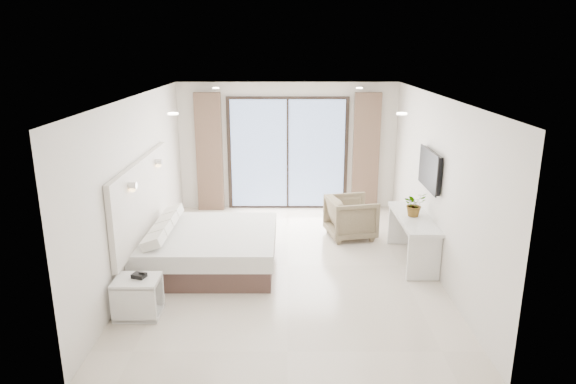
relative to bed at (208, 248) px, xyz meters
name	(u,v)px	position (x,y,z in m)	size (l,w,h in m)	color
ground	(288,265)	(1.26, 0.02, -0.31)	(6.20, 6.20, 0.00)	beige
room_shell	(276,160)	(1.07, 0.77, 1.28)	(4.62, 6.22, 2.72)	silver
bed	(208,248)	(0.00, 0.00, 0.00)	(2.09, 1.99, 0.72)	brown
nightstand	(138,297)	(-0.69, -1.57, -0.04)	(0.57, 0.47, 0.52)	silver
phone	(139,276)	(-0.66, -1.53, 0.25)	(0.17, 0.13, 0.06)	black
console_desk	(413,228)	(3.30, 0.22, 0.26)	(0.52, 1.66, 0.77)	silver
plant	(414,207)	(3.30, 0.25, 0.62)	(0.36, 0.40, 0.31)	#33662D
armchair	(351,215)	(2.43, 1.32, 0.11)	(0.81, 0.76, 0.84)	#7F6C53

